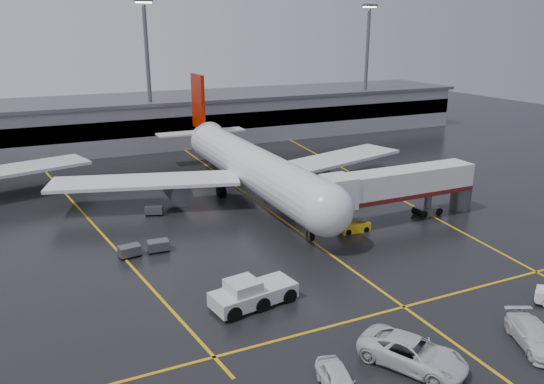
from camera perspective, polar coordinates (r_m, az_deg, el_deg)
name	(u,v)px	position (r m, az deg, el deg)	size (l,w,h in m)	color
ground	(281,219)	(59.93, 0.93, -2.90)	(220.00, 220.00, 0.00)	black
apron_line_centre	(281,219)	(59.92, 0.93, -2.89)	(0.25, 90.00, 0.02)	gold
apron_line_stop	(404,307)	(42.99, 14.11, -11.99)	(60.00, 0.25, 0.02)	gold
apron_line_left	(86,217)	(64.17, -19.48, -2.53)	(0.25, 70.00, 0.02)	gold
apron_line_right	(363,179)	(76.90, 9.79, 1.42)	(0.25, 70.00, 0.02)	gold
terminal	(171,119)	(102.86, -10.89, 7.80)	(122.00, 19.00, 8.60)	gray
light_mast_mid	(148,67)	(94.85, -13.32, 13.07)	(3.00, 1.20, 25.45)	#595B60
light_mast_right	(367,61)	(113.08, 10.24, 13.85)	(3.00, 1.20, 25.45)	#595B60
main_airliner	(248,164)	(67.16, -2.67, 3.06)	(48.80, 45.60, 14.10)	silver
jet_bridge	(400,187)	(59.99, 13.76, 0.57)	(19.90, 3.40, 6.05)	silver
pushback_tractor	(252,294)	(41.58, -2.24, -11.00)	(7.10, 3.84, 2.42)	silver
belt_loader	(354,227)	(56.74, 8.93, -3.75)	(3.32, 1.69, 2.05)	gold
service_van_a	(413,353)	(36.06, 15.01, -16.49)	(3.16, 6.85, 1.90)	silver
service_van_b	(534,336)	(40.90, 26.57, -13.77)	(2.25, 5.53, 1.60)	silver
service_van_d	(338,381)	(33.23, 7.19, -19.65)	(1.77, 4.40, 1.50)	silver
baggage_cart_a	(158,245)	(52.26, -12.25, -5.68)	(2.07, 1.41, 1.12)	#595B60
baggage_cart_b	(129,251)	(51.75, -15.20, -6.14)	(2.15, 1.55, 1.12)	#595B60
baggage_cart_c	(154,210)	(62.46, -12.66, -1.88)	(2.33, 1.91, 1.12)	#595B60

